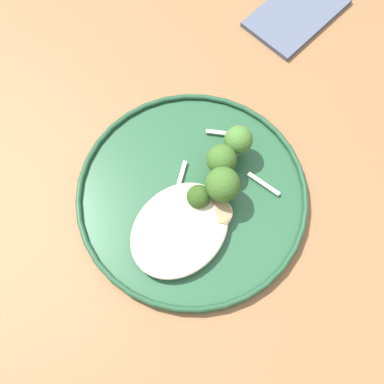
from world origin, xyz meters
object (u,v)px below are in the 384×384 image
broccoli_floret_near_rim (199,197)px  seared_scallop_front_small (171,259)px  dinner_plate (192,195)px  broccoli_floret_center_pile (221,160)px  seared_scallop_center_golden (149,228)px  seared_scallop_tiny_bay (219,214)px  broccoli_floret_split_head (238,140)px  folded_napkin (297,13)px  seared_scallop_tilted_round (183,235)px  broccoli_floret_tall_stalk (223,185)px

broccoli_floret_near_rim → seared_scallop_front_small: bearing=16.6°
dinner_plate → broccoli_floret_near_rim: size_ratio=6.88×
dinner_plate → broccoli_floret_center_pile: size_ratio=5.44×
dinner_plate → broccoli_floret_center_pile: bearing=173.9°
seared_scallop_center_golden → seared_scallop_front_small: bearing=76.1°
seared_scallop_tiny_bay → broccoli_floret_center_pile: bearing=-142.1°
seared_scallop_tiny_bay → broccoli_floret_split_head: 0.09m
seared_scallop_center_golden → broccoli_floret_center_pile: 0.12m
folded_napkin → seared_scallop_center_golden: bearing=9.7°
seared_scallop_front_small → broccoli_floret_split_head: 0.17m
seared_scallop_tilted_round → broccoli_floret_near_rim: broccoli_floret_near_rim is taller
seared_scallop_center_golden → seared_scallop_front_small: size_ratio=1.19×
seared_scallop_tilted_round → broccoli_floret_center_pile: (-0.10, -0.02, 0.02)m
broccoli_floret_center_pile → seared_scallop_front_small: bearing=13.9°
seared_scallop_front_small → seared_scallop_tilted_round: bearing=-164.3°
seared_scallop_front_small → broccoli_floret_tall_stalk: 0.11m
broccoli_floret_split_head → broccoli_floret_near_rim: broccoli_floret_split_head is taller
dinner_plate → broccoli_floret_near_rim: (0.00, 0.01, 0.03)m
broccoli_floret_tall_stalk → seared_scallop_center_golden: bearing=-22.2°
seared_scallop_center_golden → folded_napkin: (-0.39, -0.07, -0.02)m
seared_scallop_center_golden → seared_scallop_front_small: 0.05m
broccoli_floret_tall_stalk → folded_napkin: 0.32m
seared_scallop_tilted_round → dinner_plate: bearing=-150.0°
broccoli_floret_split_head → broccoli_floret_tall_stalk: (0.06, 0.02, 0.00)m
broccoli_floret_tall_stalk → broccoli_floret_center_pile: 0.04m
broccoli_floret_split_head → broccoli_floret_tall_stalk: 0.06m
seared_scallop_center_golden → seared_scallop_tiny_bay: (-0.07, 0.05, 0.00)m
dinner_plate → broccoli_floret_split_head: 0.09m
seared_scallop_tilted_round → folded_napkin: seared_scallop_tilted_round is taller
seared_scallop_tiny_bay → broccoli_floret_near_rim: 0.03m
broccoli_floret_center_pile → folded_napkin: (-0.27, -0.08, -0.04)m
seared_scallop_tilted_round → seared_scallop_tiny_bay: (-0.05, 0.02, 0.00)m
seared_scallop_tilted_round → broccoli_floret_split_head: broccoli_floret_split_head is taller
seared_scallop_tilted_round → broccoli_floret_center_pile: 0.10m
broccoli_floret_near_rim → folded_napkin: size_ratio=0.28×
dinner_plate → folded_napkin: size_ratio=1.93×
broccoli_floret_center_pile → folded_napkin: 0.29m
seared_scallop_front_small → broccoli_floret_split_head: broccoli_floret_split_head is taller
seared_scallop_tiny_bay → seared_scallop_front_small: bearing=-4.7°
seared_scallop_center_golden → broccoli_floret_center_pile: size_ratio=0.56×
seared_scallop_center_golden → broccoli_floret_tall_stalk: size_ratio=0.48×
broccoli_floret_center_pile → broccoli_floret_near_rim: (0.05, 0.01, -0.01)m
dinner_plate → broccoli_floret_near_rim: bearing=73.0°
seared_scallop_tiny_bay → broccoli_floret_tall_stalk: 0.04m
seared_scallop_center_golden → broccoli_floret_center_pile: broccoli_floret_center_pile is taller
seared_scallop_center_golden → seared_scallop_tiny_bay: 0.09m
seared_scallop_tilted_round → broccoli_floret_near_rim: size_ratio=0.82×
broccoli_floret_center_pile → seared_scallop_center_golden: bearing=-6.6°
broccoli_floret_tall_stalk → broccoli_floret_split_head: bearing=-157.9°
broccoli_floret_tall_stalk → seared_scallop_tiny_bay: bearing=33.2°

